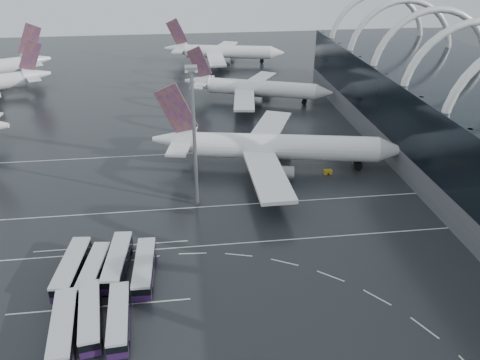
{
  "coord_description": "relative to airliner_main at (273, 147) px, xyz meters",
  "views": [
    {
      "loc": [
        -9.25,
        -73.28,
        51.13
      ],
      "look_at": [
        1.21,
        10.01,
        7.0
      ],
      "focal_mm": 35.0,
      "sensor_mm": 36.0,
      "label": 1
    }
  ],
  "objects": [
    {
      "name": "airliner_gate_b",
      "position": [
        3.35,
        51.77,
        -0.73
      ],
      "size": [
        49.97,
        44.43,
        17.87
      ],
      "rotation": [
        0.0,
        0.0,
        -0.35
      ],
      "color": "white",
      "rests_on": "ground"
    },
    {
      "name": "lane_marking_near",
      "position": [
        -11.67,
        -31.46,
        -5.2
      ],
      "size": [
        120.0,
        0.25,
        0.01
      ],
      "primitive_type": "cube",
      "color": "silver",
      "rests_on": "ground"
    },
    {
      "name": "airliner_main",
      "position": [
        0.0,
        0.0,
        0.0
      ],
      "size": [
        61.13,
        52.83,
        20.78
      ],
      "rotation": [
        0.0,
        0.0,
        -0.19
      ],
      "color": "white",
      "rests_on": "ground"
    },
    {
      "name": "bus_row_far_a",
      "position": [
        -39.62,
        -51.39,
        -3.35
      ],
      "size": [
        4.58,
        13.98,
        3.38
      ],
      "rotation": [
        0.0,
        0.0,
        1.68
      ],
      "color": "#29143E",
      "rests_on": "ground"
    },
    {
      "name": "bus_bay_line_south",
      "position": [
        -35.67,
        -45.46,
        -5.2
      ],
      "size": [
        28.0,
        0.25,
        0.01
      ],
      "primitive_type": "cube",
      "color": "silver",
      "rests_on": "ground"
    },
    {
      "name": "gse_cart_belly_d",
      "position": [
        21.6,
        -0.73,
        -4.58
      ],
      "size": [
        2.29,
        1.35,
        1.25
      ],
      "primitive_type": "cube",
      "color": "slate",
      "rests_on": "ground"
    },
    {
      "name": "lane_marking_far",
      "position": [
        -11.67,
        10.54,
        -5.2
      ],
      "size": [
        120.0,
        0.25,
        0.01
      ],
      "primitive_type": "cube",
      "color": "silver",
      "rests_on": "ground"
    },
    {
      "name": "bus_row_near_c",
      "position": [
        -33.65,
        -36.75,
        -3.35
      ],
      "size": [
        4.04,
        13.87,
        3.37
      ],
      "rotation": [
        0.0,
        0.0,
        1.5
      ],
      "color": "#29143E",
      "rests_on": "ground"
    },
    {
      "name": "bus_row_near_a",
      "position": [
        -41.02,
        -37.64,
        -3.34
      ],
      "size": [
        4.41,
        14.03,
        3.4
      ],
      "rotation": [
        0.0,
        0.0,
        1.48
      ],
      "color": "#29143E",
      "rests_on": "ground"
    },
    {
      "name": "bus_row_near_d",
      "position": [
        -29.03,
        -38.97,
        -3.4
      ],
      "size": [
        3.47,
        13.42,
        3.29
      ],
      "rotation": [
        0.0,
        0.0,
        1.54
      ],
      "color": "#29143E",
      "rests_on": "ground"
    },
    {
      "name": "gse_cart_belly_a",
      "position": [
        12.58,
        -5.69,
        -4.68
      ],
      "size": [
        1.94,
        1.15,
        1.06
      ],
      "primitive_type": "cube",
      "color": "#B78B18",
      "rests_on": "ground"
    },
    {
      "name": "ground",
      "position": [
        -11.67,
        -29.46,
        -5.2
      ],
      "size": [
        420.0,
        420.0,
        0.0
      ],
      "primitive_type": "plane",
      "color": "black",
      "rests_on": "ground"
    },
    {
      "name": "bus_row_far_c",
      "position": [
        -32.1,
        -50.18,
        -3.47
      ],
      "size": [
        3.69,
        12.94,
        3.15
      ],
      "rotation": [
        0.0,
        0.0,
        1.63
      ],
      "color": "#29143E",
      "rests_on": "ground"
    },
    {
      "name": "airliner_gate_c",
      "position": [
        -2.66,
        107.37,
        -0.44
      ],
      "size": [
        53.22,
        48.29,
        19.05
      ],
      "rotation": [
        0.0,
        0.0,
        -0.21
      ],
      "color": "white",
      "rests_on": "ground"
    },
    {
      "name": "gse_cart_belly_b",
      "position": [
        16.46,
        4.47,
        -4.53
      ],
      "size": [
        2.46,
        1.45,
        1.34
      ],
      "primitive_type": "cube",
      "color": "slate",
      "rests_on": "ground"
    },
    {
      "name": "bus_bay_line_north",
      "position": [
        -35.67,
        -29.46,
        -5.2
      ],
      "size": [
        28.0,
        0.25,
        0.01
      ],
      "primitive_type": "cube",
      "color": "silver",
      "rests_on": "ground"
    },
    {
      "name": "lane_marking_mid",
      "position": [
        -11.67,
        -17.46,
        -5.2
      ],
      "size": [
        120.0,
        0.25,
        0.01
      ],
      "primitive_type": "cube",
      "color": "silver",
      "rests_on": "ground"
    },
    {
      "name": "bus_row_far_b",
      "position": [
        -36.28,
        -49.33,
        -3.44
      ],
      "size": [
        4.78,
        13.33,
        3.21
      ],
      "rotation": [
        0.0,
        0.0,
        1.72
      ],
      "color": "#29143E",
      "rests_on": "ground"
    },
    {
      "name": "bus_row_near_b",
      "position": [
        -37.32,
        -38.6,
        -3.5
      ],
      "size": [
        4.26,
        12.81,
        3.09
      ],
      "rotation": [
        0.0,
        0.0,
        1.46
      ],
      "color": "#29143E",
      "rests_on": "ground"
    },
    {
      "name": "floodlight_mast",
      "position": [
        -19.19,
        -16.11,
        13.42
      ],
      "size": [
        2.27,
        2.27,
        29.62
      ],
      "color": "gray",
      "rests_on": "ground"
    }
  ]
}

